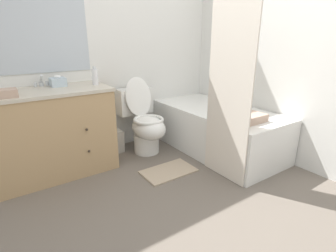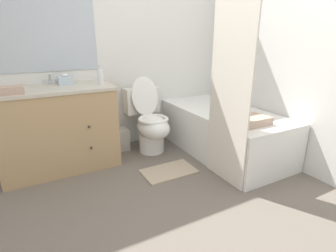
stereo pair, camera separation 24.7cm
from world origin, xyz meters
name	(u,v)px [view 2 (the right image)]	position (x,y,z in m)	size (l,w,h in m)	color
ground_plane	(205,224)	(0.00, 0.00, 0.00)	(14.00, 14.00, 0.00)	#6B6056
wall_back	(117,41)	(-0.01, 1.77, 1.25)	(8.00, 0.06, 2.50)	silver
wall_right	(264,42)	(1.36, 0.87, 1.25)	(0.05, 2.75, 2.50)	silver
vanity_cabinet	(58,128)	(-0.78, 1.46, 0.43)	(1.12, 0.60, 0.84)	tan
sink_faucet	(50,81)	(-0.78, 1.67, 0.88)	(0.14, 0.12, 0.12)	silver
toilet	(150,122)	(0.21, 1.41, 0.35)	(0.41, 0.67, 0.87)	white
bathtub	(223,131)	(0.94, 0.96, 0.26)	(0.78, 1.59, 0.51)	white
shower_curtain	(231,71)	(0.54, 0.44, 1.03)	(0.01, 0.51, 2.04)	silver
wastebasket	(119,140)	(-0.12, 1.59, 0.13)	(0.21, 0.18, 0.26)	#B7B2A8
tissue_box	(65,80)	(-0.64, 1.58, 0.89)	(0.14, 0.14, 0.11)	silver
soap_dispenser	(100,76)	(-0.31, 1.45, 0.93)	(0.06, 0.06, 0.18)	silver
hand_towel_folded	(5,91)	(-1.16, 1.30, 0.87)	(0.27, 0.15, 0.06)	tan
bath_towel_folded	(251,121)	(0.82, 0.44, 0.55)	(0.35, 0.24, 0.08)	tan
bath_mat	(169,171)	(0.14, 0.81, 0.01)	(0.53, 0.32, 0.02)	tan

